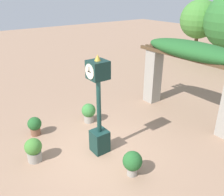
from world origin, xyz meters
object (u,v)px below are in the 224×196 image
at_px(pedestal_clock, 99,110).
at_px(potted_plant_far_right, 35,125).
at_px(potted_plant_far_left, 34,149).
at_px(potted_plant_near_left, 132,162).
at_px(potted_plant_near_right, 89,112).

bearing_deg(pedestal_clock, potted_plant_far_right, -148.11).
xyz_separation_m(pedestal_clock, potted_plant_far_left, (-0.78, -1.92, -1.11)).
distance_m(potted_plant_far_left, potted_plant_far_right, 1.53).
height_order(potted_plant_near_left, potted_plant_far_left, potted_plant_far_left).
distance_m(pedestal_clock, potted_plant_far_right, 2.85).
height_order(pedestal_clock, potted_plant_near_left, pedestal_clock).
bearing_deg(pedestal_clock, potted_plant_near_right, 159.27).
relative_size(pedestal_clock, potted_plant_far_left, 4.18).
bearing_deg(potted_plant_near_left, potted_plant_near_right, 170.15).
bearing_deg(potted_plant_far_left, pedestal_clock, 67.79).
height_order(pedestal_clock, potted_plant_far_left, pedestal_clock).
bearing_deg(potted_plant_far_left, potted_plant_near_right, 112.41).
bearing_deg(potted_plant_near_left, potted_plant_far_left, -138.12).
xyz_separation_m(potted_plant_near_left, potted_plant_far_right, (-3.71, -1.50, -0.06)).
xyz_separation_m(pedestal_clock, potted_plant_far_right, (-2.22, -1.38, -1.13)).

